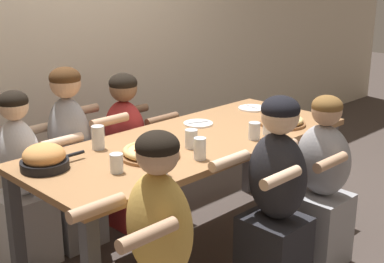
% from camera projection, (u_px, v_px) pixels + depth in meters
% --- Properties ---
extents(ground_plane, '(18.00, 18.00, 0.00)m').
position_uv_depth(ground_plane, '(192.00, 250.00, 3.60)').
color(ground_plane, '#423833').
rests_on(ground_plane, ground).
extents(dining_table, '(2.20, 0.87, 0.79)m').
position_uv_depth(dining_table, '(192.00, 152.00, 3.39)').
color(dining_table, '#996B42').
rests_on(dining_table, ground).
extents(pizza_board_main, '(0.34, 0.34, 0.06)m').
position_uv_depth(pizza_board_main, '(150.00, 152.00, 3.04)').
color(pizza_board_main, brown).
rests_on(pizza_board_main, dining_table).
extents(pizza_board_second, '(0.32, 0.32, 0.05)m').
position_uv_depth(pizza_board_second, '(283.00, 121.00, 3.66)').
color(pizza_board_second, brown).
rests_on(pizza_board_second, dining_table).
extents(skillet_bowl, '(0.38, 0.26, 0.14)m').
position_uv_depth(skillet_bowl, '(44.00, 158.00, 2.85)').
color(skillet_bowl, black).
rests_on(skillet_bowl, dining_table).
extents(empty_plate_a, '(0.22, 0.22, 0.02)m').
position_uv_depth(empty_plate_a, '(252.00, 108.00, 4.08)').
color(empty_plate_a, white).
rests_on(empty_plate_a, dining_table).
extents(empty_plate_b, '(0.20, 0.20, 0.02)m').
position_uv_depth(empty_plate_b, '(198.00, 123.00, 3.68)').
color(empty_plate_b, white).
rests_on(empty_plate_b, dining_table).
extents(drinking_glass_a, '(0.08, 0.08, 0.11)m').
position_uv_depth(drinking_glass_a, '(191.00, 140.00, 3.19)').
color(drinking_glass_a, silver).
rests_on(drinking_glass_a, dining_table).
extents(drinking_glass_b, '(0.06, 0.06, 0.14)m').
position_uv_depth(drinking_glass_b, '(162.00, 162.00, 2.77)').
color(drinking_glass_b, silver).
rests_on(drinking_glass_b, dining_table).
extents(drinking_glass_c, '(0.07, 0.07, 0.11)m').
position_uv_depth(drinking_glass_c, '(254.00, 132.00, 3.35)').
color(drinking_glass_c, silver).
rests_on(drinking_glass_c, dining_table).
extents(drinking_glass_d, '(0.08, 0.08, 0.14)m').
position_uv_depth(drinking_glass_d, '(98.00, 139.00, 3.17)').
color(drinking_glass_d, silver).
rests_on(drinking_glass_d, dining_table).
extents(drinking_glass_e, '(0.07, 0.07, 0.13)m').
position_uv_depth(drinking_glass_e, '(200.00, 150.00, 3.00)').
color(drinking_glass_e, silver).
rests_on(drinking_glass_e, dining_table).
extents(drinking_glass_f, '(0.07, 0.07, 0.10)m').
position_uv_depth(drinking_glass_f, '(117.00, 164.00, 2.81)').
color(drinking_glass_f, silver).
rests_on(drinking_glass_f, dining_table).
extents(drinking_glass_g, '(0.06, 0.06, 0.10)m').
position_uv_depth(drinking_glass_g, '(268.00, 128.00, 3.45)').
color(drinking_glass_g, silver).
rests_on(drinking_glass_g, dining_table).
extents(diner_near_midright, '(0.51, 0.40, 1.10)m').
position_uv_depth(diner_near_midright, '(320.00, 190.00, 3.33)').
color(diner_near_midright, '#99999E').
rests_on(diner_near_midright, ground).
extents(diner_near_center, '(0.51, 0.40, 1.18)m').
position_uv_depth(diner_near_center, '(275.00, 205.00, 3.00)').
color(diner_near_center, '#232328').
rests_on(diner_near_center, ground).
extents(diner_far_center, '(0.51, 0.40, 1.12)m').
position_uv_depth(diner_far_center, '(126.00, 155.00, 3.88)').
color(diner_far_center, '#B22D2D').
rests_on(diner_far_center, ground).
extents(diner_far_midleft, '(0.51, 0.40, 1.23)m').
position_uv_depth(diner_far_midleft, '(72.00, 165.00, 3.55)').
color(diner_far_midleft, '#99999E').
rests_on(diner_far_midleft, ground).
extents(diner_far_left, '(0.51, 0.40, 1.13)m').
position_uv_depth(diner_far_left, '(22.00, 188.00, 3.33)').
color(diner_far_left, silver).
rests_on(diner_far_left, ground).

